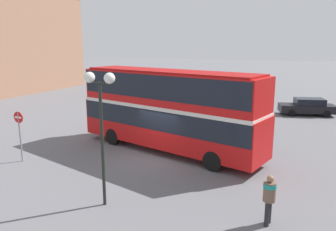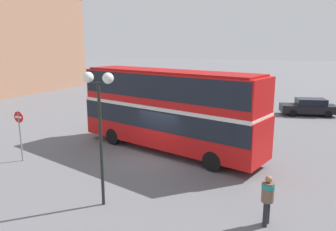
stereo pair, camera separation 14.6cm
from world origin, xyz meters
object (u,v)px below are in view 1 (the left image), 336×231
Objects in this scene: double_decker_bus at (168,106)px; parked_car_kerb_far at (163,93)px; parked_car_kerb_near at (307,107)px; pedestrian_foreground at (269,195)px; no_entry_sign at (19,129)px; street_lamp_twin_globe at (100,102)px.

double_decker_bus reaches higher than parked_car_kerb_far.
parked_car_kerb_near is at bearing 76.84° from double_decker_bus.
double_decker_bus is 15.80m from parked_car_kerb_near.
pedestrian_foreground is 19.90m from parked_car_kerb_near.
double_decker_bus is at bearing -35.38° from pedestrian_foreground.
double_decker_bus is 4.35× the size of no_entry_sign.
pedestrian_foreground is 0.41× the size of parked_car_kerb_far.
street_lamp_twin_globe is at bearing -72.56° from double_decker_bus.
no_entry_sign is at bearing -85.51° from parked_car_kerb_far.
parked_car_kerb_near is 23.07m from no_entry_sign.
parked_car_kerb_near is 1.12× the size of parked_car_kerb_far.
parked_car_kerb_far is at bearing 91.53° from no_entry_sign.
pedestrian_foreground reaches higher than parked_car_kerb_near.
double_decker_bus is 8.83m from pedestrian_foreground.
pedestrian_foreground is 6.70m from street_lamp_twin_globe.
parked_car_kerb_far reaches higher than parked_car_kerb_near.
parked_car_kerb_near is at bearing 70.67° from street_lamp_twin_globe.
parked_car_kerb_near is 0.96× the size of street_lamp_twin_globe.
pedestrian_foreground is at bearing -29.02° from double_decker_bus.
parked_car_kerb_near is (1.32, 19.85, -0.35)m from pedestrian_foreground.
pedestrian_foreground is at bearing 8.65° from street_lamp_twin_globe.
no_entry_sign reaches higher than pedestrian_foreground.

